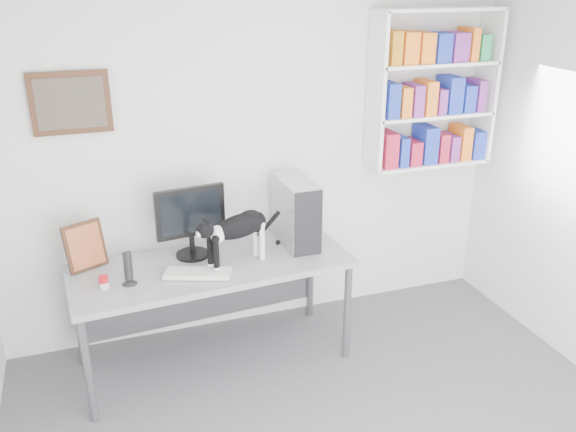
{
  "coord_description": "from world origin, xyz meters",
  "views": [
    {
      "loc": [
        -1.25,
        -2.32,
        2.72
      ],
      "look_at": [
        0.08,
        1.53,
        1.07
      ],
      "focal_mm": 38.0,
      "sensor_mm": 36.0,
      "label": 1
    }
  ],
  "objects": [
    {
      "name": "leaning_print",
      "position": [
        -1.33,
        1.69,
        0.98
      ],
      "size": [
        0.3,
        0.22,
        0.34
      ],
      "primitive_type": "cube",
      "rotation": [
        0.0,
        0.0,
        0.44
      ],
      "color": "#4B2C18",
      "rests_on": "desk"
    },
    {
      "name": "keyboard",
      "position": [
        -0.63,
        1.33,
        0.83
      ],
      "size": [
        0.47,
        0.31,
        0.03
      ],
      "primitive_type": "cube",
      "rotation": [
        0.0,
        0.0,
        -0.35
      ],
      "color": "beige",
      "rests_on": "desk"
    },
    {
      "name": "cat",
      "position": [
        -0.33,
        1.4,
        1.0
      ],
      "size": [
        0.64,
        0.38,
        0.39
      ],
      "primitive_type": null,
      "rotation": [
        0.0,
        0.0,
        0.37
      ],
      "color": "black",
      "rests_on": "desk"
    },
    {
      "name": "monitor",
      "position": [
        -0.61,
        1.64,
        1.08
      ],
      "size": [
        0.53,
        0.3,
        0.53
      ],
      "primitive_type": "cube",
      "rotation": [
        0.0,
        0.0,
        0.12
      ],
      "color": "black",
      "rests_on": "desk"
    },
    {
      "name": "room",
      "position": [
        0.0,
        0.0,
        1.35
      ],
      "size": [
        4.01,
        4.01,
        2.7
      ],
      "color": "#55555A",
      "rests_on": "ground"
    },
    {
      "name": "soup_can",
      "position": [
        -1.24,
        1.35,
        0.86
      ],
      "size": [
        0.07,
        0.07,
        0.09
      ],
      "primitive_type": "cylinder",
      "rotation": [
        0.0,
        0.0,
        -0.21
      ],
      "color": "red",
      "rests_on": "desk"
    },
    {
      "name": "desk",
      "position": [
        -0.5,
        1.48,
        0.41
      ],
      "size": [
        1.99,
        0.88,
        0.81
      ],
      "primitive_type": "cube",
      "rotation": [
        0.0,
        0.0,
        0.07
      ],
      "color": "gray",
      "rests_on": "room"
    },
    {
      "name": "bookshelf",
      "position": [
        1.4,
        1.85,
        1.85
      ],
      "size": [
        1.03,
        0.28,
        1.24
      ],
      "primitive_type": "cube",
      "color": "white",
      "rests_on": "room"
    },
    {
      "name": "speaker",
      "position": [
        -1.08,
        1.36,
        0.93
      ],
      "size": [
        0.12,
        0.12,
        0.23
      ],
      "primitive_type": "cylinder",
      "rotation": [
        0.0,
        0.0,
        -0.14
      ],
      "color": "black",
      "rests_on": "desk"
    },
    {
      "name": "pc_tower",
      "position": [
        0.17,
        1.62,
        1.06
      ],
      "size": [
        0.22,
        0.5,
        0.5
      ],
      "primitive_type": "cube",
      "rotation": [
        0.0,
        0.0,
        0.01
      ],
      "color": "#A8A8AD",
      "rests_on": "desk"
    },
    {
      "name": "wall_art",
      "position": [
        -1.3,
        1.97,
        1.9
      ],
      "size": [
        0.52,
        0.04,
        0.42
      ],
      "primitive_type": "cube",
      "color": "#4B2C18",
      "rests_on": "room"
    }
  ]
}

